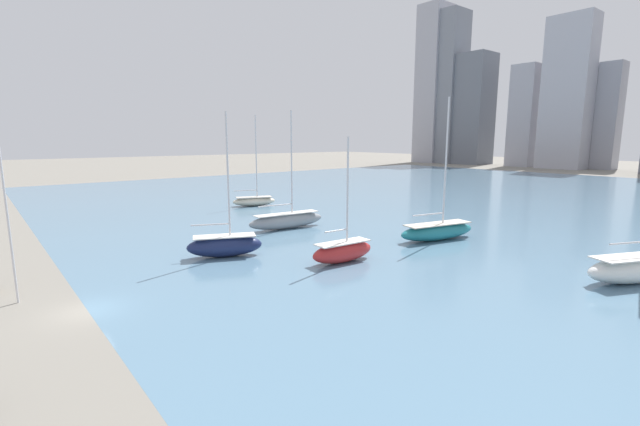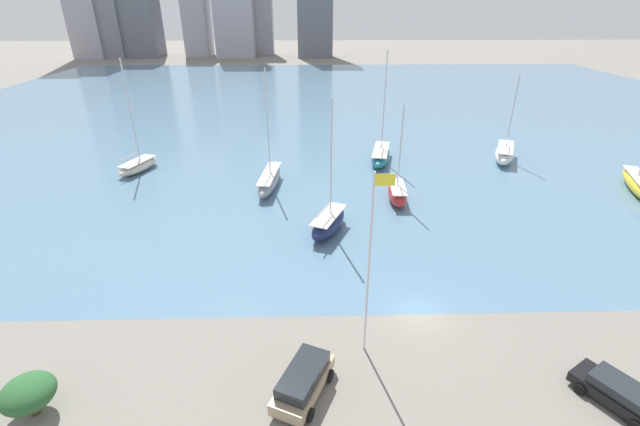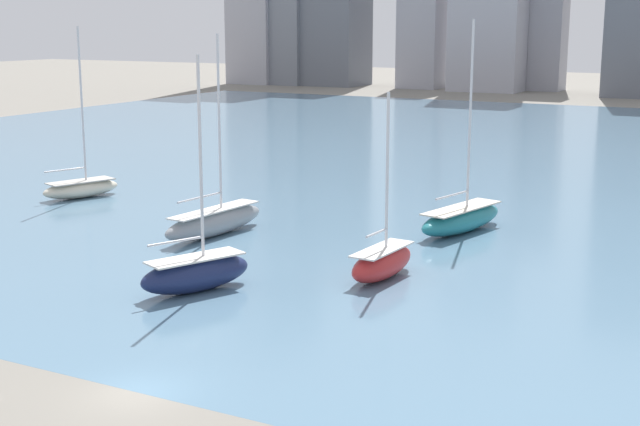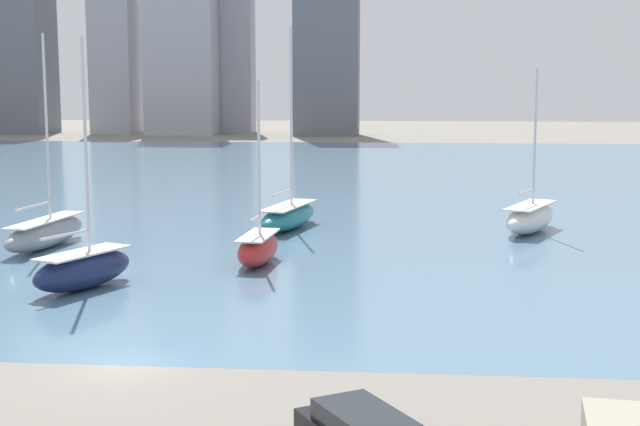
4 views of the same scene
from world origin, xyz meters
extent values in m
plane|color=gray|center=(0.00, 0.00, 0.00)|extent=(500.00, 500.00, 0.00)
cube|color=slate|center=(0.00, 70.00, 0.00)|extent=(180.00, 140.00, 0.00)
cube|color=slate|center=(-76.01, 167.04, 23.34)|extent=(13.78, 13.21, 46.68)
cube|color=#9E9EA8|center=(-53.82, 169.63, 19.71)|extent=(9.44, 13.17, 39.43)
cube|color=#A8A8B2|center=(-37.73, 165.14, 26.96)|extent=(15.38, 9.45, 53.91)
cube|color=#9E9EA8|center=(-28.88, 173.87, 18.74)|extent=(11.90, 7.42, 37.49)
cube|color=slate|center=(-5.09, 164.48, 25.44)|extent=(14.04, 10.19, 50.89)
ellipsoid|color=white|center=(20.36, 33.82, 1.04)|extent=(5.92, 9.02, 2.07)
cube|color=silver|center=(20.36, 33.82, 2.03)|extent=(4.86, 7.39, 0.10)
cube|color=#2D2D33|center=(20.36, 33.82, 0.47)|extent=(0.80, 1.50, 0.93)
cylinder|color=silver|center=(20.63, 34.42, 7.09)|extent=(0.18, 0.18, 10.04)
cylinder|color=silver|center=(19.92, 32.86, 3.18)|extent=(1.55, 3.18, 0.14)
ellipsoid|color=#1E757F|center=(2.29, 33.87, 0.92)|extent=(4.59, 9.90, 1.84)
cube|color=beige|center=(2.29, 33.87, 1.79)|extent=(3.77, 8.12, 0.10)
cube|color=#2D2D33|center=(2.29, 33.87, 0.42)|extent=(0.54, 1.72, 0.83)
cylinder|color=silver|center=(2.45, 34.57, 8.53)|extent=(0.18, 0.18, 13.38)
cylinder|color=silver|center=(1.99, 32.55, 2.94)|extent=(1.07, 4.07, 0.14)
ellipsoid|color=gray|center=(-13.00, 24.55, 0.96)|extent=(3.04, 10.24, 1.92)
cube|color=silver|center=(-13.00, 24.55, 1.87)|extent=(2.49, 8.39, 0.10)
cube|color=#2D2D33|center=(-13.00, 24.55, 0.44)|extent=(0.35, 1.82, 0.86)
cylinder|color=silver|center=(-12.92, 25.30, 8.08)|extent=(0.18, 0.18, 12.32)
cylinder|color=silver|center=(-13.16, 23.04, 3.02)|extent=(0.62, 4.54, 0.14)
ellipsoid|color=#B72828|center=(2.10, 20.13, 0.93)|extent=(2.51, 6.50, 1.84)
cube|color=silver|center=(2.10, 20.13, 1.80)|extent=(2.05, 5.33, 0.10)
cube|color=#2D2D33|center=(2.10, 20.13, 0.42)|extent=(0.24, 1.15, 0.83)
cylinder|color=silver|center=(2.14, 20.61, 6.47)|extent=(0.18, 0.18, 9.24)
cylinder|color=silver|center=(2.05, 19.39, 2.95)|extent=(0.32, 2.44, 0.14)
ellipsoid|color=#19234C|center=(-6.19, 12.79, 1.01)|extent=(4.83, 7.22, 2.01)
cube|color=silver|center=(-6.19, 12.79, 1.97)|extent=(3.96, 5.92, 0.10)
cube|color=#2D2D33|center=(-6.19, 12.79, 0.46)|extent=(0.65, 1.20, 0.91)
cylinder|color=silver|center=(-5.98, 13.26, 7.66)|extent=(0.18, 0.18, 11.30)
cylinder|color=silver|center=(-6.68, 11.67, 3.12)|extent=(1.53, 3.24, 0.14)
cube|color=#23282D|center=(9.62, -8.19, 1.25)|extent=(3.31, 3.79, 0.60)
cylinder|color=black|center=(9.64, -6.22, 0.33)|extent=(0.59, 0.71, 0.66)
camera|label=1|loc=(29.52, -4.79, 10.88)|focal=24.00mm
camera|label=2|loc=(-8.03, -24.91, 20.90)|focal=24.00mm
camera|label=3|loc=(22.89, -26.91, 15.04)|focal=50.00mm
camera|label=4|loc=(10.45, -32.61, 10.75)|focal=50.00mm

